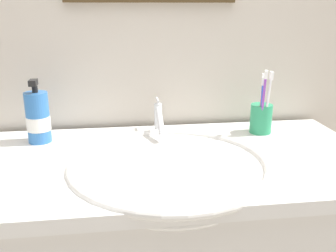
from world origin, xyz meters
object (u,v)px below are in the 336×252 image
Objects in this scene: faucet at (159,118)px; toothbrush_red at (262,100)px; toothbrush_blue at (262,101)px; toothbrush_purple at (263,99)px; toothbrush_white at (268,99)px; toothbrush_cup at (261,119)px; soap_dispenser at (38,118)px.

faucet is 0.84× the size of toothbrush_red.
faucet is at bearing 171.08° from toothbrush_red.
toothbrush_blue is 0.96× the size of toothbrush_red.
toothbrush_white is at bearing 11.32° from toothbrush_purple.
toothbrush_blue is at bearing 86.30° from toothbrush_purple.
toothbrush_cup is (0.31, -0.03, -0.00)m from faucet.
toothbrush_purple is at bearing -96.01° from toothbrush_red.
toothbrush_purple reaches higher than faucet.
toothbrush_purple is at bearing -93.70° from toothbrush_blue.
toothbrush_red is at bearing -8.92° from faucet.
toothbrush_blue reaches higher than toothbrush_cup.
toothbrush_white is (0.32, -0.06, 0.06)m from faucet.
toothbrush_blue is at bearing 151.59° from toothbrush_white.
soap_dispenser is at bearing 176.63° from toothbrush_purple.
toothbrush_blue is (0.30, -0.05, 0.06)m from faucet.
faucet is 0.31m from toothbrush_cup.
soap_dispenser reaches higher than toothbrush_blue.
toothbrush_purple is 1.13× the size of toothbrush_blue.
faucet is 0.83× the size of soap_dispenser.
toothbrush_cup is 0.49× the size of toothbrush_red.
toothbrush_blue is 0.02m from toothbrush_white.
toothbrush_white is at bearing -81.33° from toothbrush_cup.
toothbrush_red reaches higher than faucet.
toothbrush_purple is 1.08× the size of toothbrush_red.
toothbrush_white is at bearing -44.65° from toothbrush_red.
toothbrush_purple is 0.65m from soap_dispenser.
toothbrush_white reaches higher than toothbrush_blue.
toothbrush_white is (0.01, -0.01, 0.01)m from toothbrush_blue.
toothbrush_purple is 0.02m from toothbrush_red.
toothbrush_red is 0.65m from soap_dispenser.
soap_dispenser is (-0.66, 0.00, 0.03)m from toothbrush_cup.
faucet is at bearing 167.95° from toothbrush_purple.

